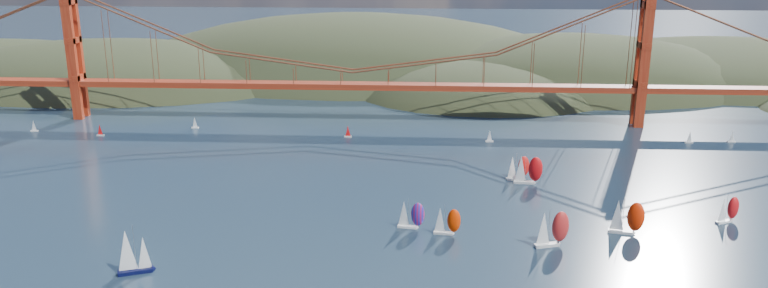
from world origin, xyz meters
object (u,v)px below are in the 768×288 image
at_px(racer_0, 447,221).
at_px(racer_3, 528,169).
at_px(racer_5, 518,167).
at_px(racer_rwb, 410,214).
at_px(sloop_navy, 132,252).
at_px(racer_2, 626,216).
at_px(racer_1, 552,228).
at_px(racer_4, 728,209).

bearing_deg(racer_0, racer_3, 64.58).
distance_m(racer_5, racer_rwb, 55.48).
relative_size(racer_3, racer_5, 1.16).
xyz_separation_m(sloop_navy, racer_2, (127.31, 31.37, -0.59)).
bearing_deg(racer_rwb, sloop_navy, -146.30).
height_order(racer_3, racer_5, racer_3).
relative_size(racer_1, racer_rwb, 1.23).
bearing_deg(racer_2, racer_5, 132.68).
distance_m(racer_3, racer_5, 4.90).
bearing_deg(racer_rwb, racer_3, 54.56).
relative_size(sloop_navy, racer_5, 1.41).
xyz_separation_m(racer_1, racer_3, (0.02, 49.14, -0.17)).
bearing_deg(racer_3, racer_1, -84.10).
xyz_separation_m(racer_0, racer_3, (27.69, 42.90, 0.93)).
distance_m(racer_1, racer_rwb, 39.03).
bearing_deg(racer_0, racer_1, -5.30).
distance_m(racer_0, racer_3, 51.07).
height_order(racer_1, racer_3, racer_1).
xyz_separation_m(racer_3, racer_4, (53.16, -29.95, -0.94)).
distance_m(racer_0, racer_4, 81.88).
relative_size(sloop_navy, racer_1, 1.18).
relative_size(racer_4, racer_5, 0.94).
relative_size(racer_4, racer_rwb, 0.96).
relative_size(racer_1, racer_5, 1.20).
bearing_deg(racer_4, racer_0, 164.00).
bearing_deg(racer_2, racer_1, -143.37).
distance_m(racer_3, racer_rwb, 54.39).
relative_size(sloop_navy, racer_2, 1.19).
xyz_separation_m(racer_5, racer_rwb, (-34.94, -43.10, -0.11)).
height_order(racer_1, racer_4, racer_1).
bearing_deg(racer_1, racer_2, 6.17).
bearing_deg(racer_2, racer_4, 30.27).
xyz_separation_m(racer_0, racer_5, (24.88, 46.85, 0.23)).
bearing_deg(racer_1, racer_3, 72.63).
height_order(sloop_navy, racer_4, sloop_navy).
distance_m(racer_3, racer_4, 61.02).
bearing_deg(racer_0, racer_4, 16.52).
relative_size(racer_0, racer_1, 0.79).
bearing_deg(racer_4, racer_rwb, 160.68).
relative_size(sloop_navy, racer_rwb, 1.45).
xyz_separation_m(sloop_navy, racer_5, (102.60, 74.92, -1.38)).
height_order(racer_1, racer_5, racer_1).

